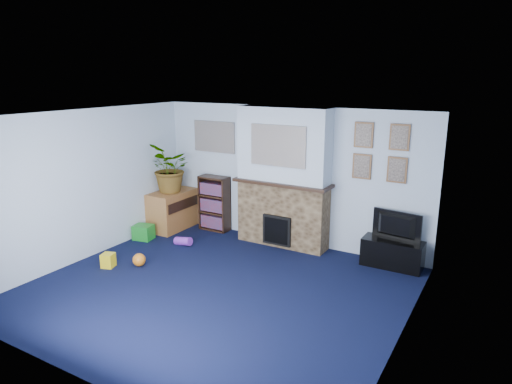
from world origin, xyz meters
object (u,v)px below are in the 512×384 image
Objects in this scene: bookshelf at (215,204)px; sideboard at (172,211)px; tv_stand at (392,253)px; television at (395,226)px.

bookshelf reaches higher than sideboard.
sideboard is at bearing -176.15° from tv_stand.
television reaches higher than tv_stand.
bookshelf is at bearing 25.31° from sideboard.
television is at bearing 4.12° from sideboard.
tv_stand is at bearing 3.85° from sideboard.
television is 0.81× the size of sideboard.
tv_stand is 0.88× the size of bookshelf.
sideboard reaches higher than tv_stand.
tv_stand is 4.17m from sideboard.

